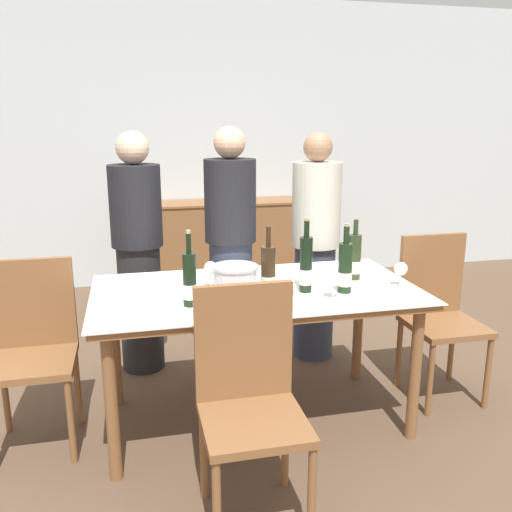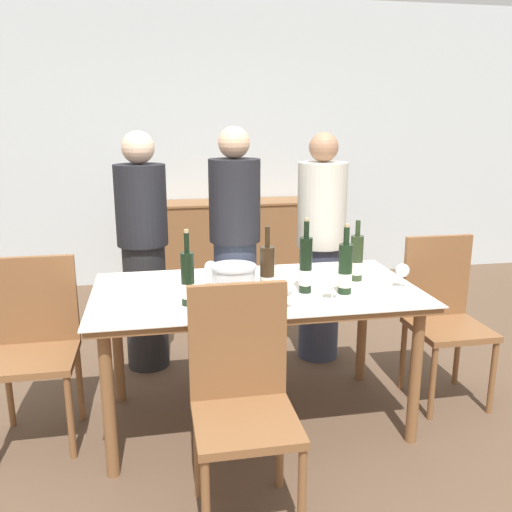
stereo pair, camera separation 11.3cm
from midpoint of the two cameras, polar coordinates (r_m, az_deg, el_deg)
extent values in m
plane|color=brown|center=(3.20, 1.06, -16.75)|extent=(12.00, 12.00, 0.00)
cube|color=silver|center=(5.60, -5.01, 11.60)|extent=(8.00, 0.10, 2.80)
cube|color=brown|center=(5.48, -1.65, 1.23)|extent=(1.60, 0.44, 0.84)
cube|color=brown|center=(5.40, -1.68, 5.68)|extent=(1.65, 0.46, 0.02)
cylinder|color=brown|center=(2.66, -14.04, -15.06)|extent=(0.06, 0.06, 0.73)
cylinder|color=brown|center=(2.97, 17.49, -12.09)|extent=(0.06, 0.06, 0.73)
cylinder|color=brown|center=(3.32, -13.40, -8.96)|extent=(0.06, 0.06, 0.73)
cylinder|color=brown|center=(3.57, 12.02, -7.20)|extent=(0.06, 0.06, 0.73)
cube|color=brown|center=(2.89, 1.12, -3.93)|extent=(1.68, 0.89, 0.04)
cube|color=white|center=(2.89, 1.13, -3.53)|extent=(1.71, 0.92, 0.01)
cylinder|color=silver|center=(2.69, -1.15, -2.83)|extent=(0.21, 0.21, 0.18)
cylinder|color=silver|center=(2.67, -1.16, -1.13)|extent=(0.23, 0.23, 0.01)
cylinder|color=black|center=(2.81, 6.40, -0.98)|extent=(0.07, 0.07, 0.29)
cylinder|color=white|center=(2.82, 6.37, -2.23)|extent=(0.07, 0.07, 0.08)
cylinder|color=black|center=(2.76, 6.51, 2.79)|extent=(0.03, 0.03, 0.09)
cylinder|color=tan|center=(2.75, 6.54, 3.83)|extent=(0.02, 0.02, 0.02)
cylinder|color=black|center=(2.62, -5.97, -2.43)|extent=(0.07, 0.07, 0.26)
cylinder|color=white|center=(2.63, -5.94, -3.62)|extent=(0.07, 0.07, 0.07)
cylinder|color=black|center=(2.57, -6.07, 1.38)|extent=(0.03, 0.03, 0.10)
cylinder|color=tan|center=(2.56, -6.10, 2.61)|extent=(0.02, 0.02, 0.02)
cylinder|color=#332314|center=(2.73, 2.38, -1.69)|extent=(0.07, 0.07, 0.26)
cylinder|color=silver|center=(2.74, 2.37, -2.83)|extent=(0.08, 0.08, 0.07)
cylinder|color=#332314|center=(2.68, 2.42, 2.04)|extent=(0.02, 0.02, 0.10)
cylinder|color=#28381E|center=(3.07, 11.58, -0.22)|extent=(0.07, 0.07, 0.25)
cylinder|color=silver|center=(3.08, 11.53, -1.23)|extent=(0.07, 0.07, 0.07)
cylinder|color=#28381E|center=(3.03, 11.74, 2.89)|extent=(0.03, 0.03, 0.09)
cylinder|color=black|center=(2.82, 10.51, -1.36)|extent=(0.07, 0.07, 0.26)
cylinder|color=silver|center=(2.84, 10.46, -2.47)|extent=(0.07, 0.07, 0.07)
cylinder|color=black|center=(2.78, 10.67, 2.11)|extent=(0.03, 0.03, 0.09)
cylinder|color=tan|center=(2.77, 10.72, 3.17)|extent=(0.02, 0.02, 0.02)
cylinder|color=white|center=(3.02, 16.11, -3.20)|extent=(0.07, 0.07, 0.00)
cylinder|color=white|center=(3.01, 16.16, -2.55)|extent=(0.01, 0.01, 0.07)
sphere|color=white|center=(2.99, 16.23, -1.46)|extent=(0.07, 0.07, 0.07)
cylinder|color=white|center=(2.91, -3.62, -3.31)|extent=(0.07, 0.07, 0.00)
cylinder|color=white|center=(2.89, -3.64, -2.48)|extent=(0.01, 0.01, 0.08)
sphere|color=white|center=(2.88, -3.66, -1.21)|extent=(0.07, 0.07, 0.07)
cylinder|color=white|center=(2.58, 4.49, -5.61)|extent=(0.06, 0.06, 0.00)
cylinder|color=white|center=(2.57, 4.51, -4.80)|extent=(0.01, 0.01, 0.07)
sphere|color=white|center=(2.55, 4.53, -3.52)|extent=(0.07, 0.07, 0.07)
cylinder|color=white|center=(2.75, 9.20, -4.52)|extent=(0.07, 0.07, 0.00)
cylinder|color=white|center=(2.73, 9.23, -3.74)|extent=(0.01, 0.01, 0.07)
sphere|color=white|center=(2.72, 9.28, -2.46)|extent=(0.08, 0.08, 0.08)
cylinder|color=brown|center=(3.27, 19.06, -12.57)|extent=(0.03, 0.03, 0.44)
cylinder|color=brown|center=(3.46, 24.51, -11.58)|extent=(0.03, 0.03, 0.44)
cylinder|color=brown|center=(3.56, 16.11, -10.06)|extent=(0.03, 0.03, 0.44)
cylinder|color=brown|center=(3.73, 21.26, -9.32)|extent=(0.03, 0.03, 0.44)
cube|color=brown|center=(3.41, 20.58, -7.19)|extent=(0.42, 0.42, 0.04)
cube|color=brown|center=(3.48, 19.35, -2.00)|extent=(0.42, 0.04, 0.50)
cylinder|color=brown|center=(2.25, -3.72, -25.17)|extent=(0.03, 0.03, 0.44)
cylinder|color=brown|center=(2.31, 6.28, -24.00)|extent=(0.03, 0.03, 0.44)
cylinder|color=brown|center=(2.55, -4.82, -19.94)|extent=(0.03, 0.03, 0.44)
cylinder|color=brown|center=(2.60, 3.79, -19.11)|extent=(0.03, 0.03, 0.44)
cube|color=brown|center=(2.29, 0.40, -17.14)|extent=(0.42, 0.42, 0.04)
cube|color=brown|center=(2.33, -0.51, -8.95)|extent=(0.42, 0.04, 0.51)
cylinder|color=brown|center=(2.91, -17.87, -15.86)|extent=(0.03, 0.03, 0.45)
cylinder|color=brown|center=(3.30, -23.65, -12.66)|extent=(0.03, 0.03, 0.45)
cylinder|color=brown|center=(3.23, -17.10, -12.61)|extent=(0.03, 0.03, 0.45)
cube|color=brown|center=(3.00, -21.38, -10.08)|extent=(0.42, 0.42, 0.04)
cube|color=brown|center=(3.08, -21.18, -4.31)|extent=(0.42, 0.04, 0.47)
cylinder|color=#262628|center=(3.72, -10.63, -5.21)|extent=(0.28, 0.28, 0.85)
cylinder|color=black|center=(3.56, -11.13, 5.28)|extent=(0.33, 0.33, 0.52)
sphere|color=beige|center=(3.52, -11.41, 11.14)|extent=(0.21, 0.21, 0.21)
cylinder|color=#383F56|center=(3.63, -1.27, -5.20)|extent=(0.28, 0.28, 0.88)
cylinder|color=black|center=(3.46, -1.33, 5.86)|extent=(0.33, 0.33, 0.52)
sphere|color=#DBAD89|center=(3.43, -1.37, 11.86)|extent=(0.20, 0.20, 0.20)
cylinder|color=#383F56|center=(3.85, 7.50, -4.82)|extent=(0.28, 0.28, 0.81)
cylinder|color=beige|center=(3.68, 7.84, 5.33)|extent=(0.33, 0.33, 0.57)
sphere|color=#A37556|center=(3.64, 8.05, 11.27)|extent=(0.19, 0.19, 0.19)
camera|label=1|loc=(0.06, -88.86, 0.29)|focal=38.00mm
camera|label=2|loc=(0.06, 91.14, -0.29)|focal=38.00mm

